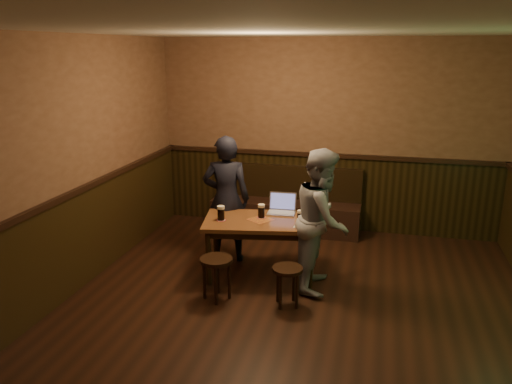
{
  "coord_description": "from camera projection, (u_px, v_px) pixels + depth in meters",
  "views": [
    {
      "loc": [
        0.75,
        -4.25,
        2.65
      ],
      "look_at": [
        -0.58,
        1.03,
        1.07
      ],
      "focal_mm": 35.0,
      "sensor_mm": 36.0,
      "label": 1
    }
  ],
  "objects": [
    {
      "name": "room",
      "position": [
        294.0,
        206.0,
        4.74
      ],
      "size": [
        5.04,
        6.04,
        2.84
      ],
      "color": "black",
      "rests_on": "ground"
    },
    {
      "name": "person_grey",
      "position": [
        322.0,
        220.0,
        5.55
      ],
      "size": [
        0.62,
        0.79,
        1.61
      ],
      "primitive_type": "imported",
      "rotation": [
        0.0,
        0.0,
        1.56
      ],
      "color": "#97979C",
      "rests_on": "ground"
    },
    {
      "name": "person_suit",
      "position": [
        226.0,
        199.0,
        6.28
      ],
      "size": [
        0.66,
        0.51,
        1.62
      ],
      "primitive_type": "imported",
      "rotation": [
        0.0,
        0.0,
        3.35
      ],
      "color": "black",
      "rests_on": "ground"
    },
    {
      "name": "pub_table",
      "position": [
        260.0,
        227.0,
        5.89
      ],
      "size": [
        1.43,
        0.98,
        0.71
      ],
      "rotation": [
        0.0,
        0.0,
        0.18
      ],
      "color": "brown",
      "rests_on": "ground"
    },
    {
      "name": "menu",
      "position": [
        304.0,
        226.0,
        5.64
      ],
      "size": [
        0.22,
        0.16,
        0.0
      ],
      "primitive_type": "cube",
      "rotation": [
        0.0,
        0.0,
        -0.03
      ],
      "color": "silver",
      "rests_on": "pub_table"
    },
    {
      "name": "stool_right",
      "position": [
        287.0,
        275.0,
        5.25
      ],
      "size": [
        0.43,
        0.43,
        0.43
      ],
      "rotation": [
        0.0,
        0.0,
        -0.42
      ],
      "color": "black",
      "rests_on": "ground"
    },
    {
      "name": "pint_right",
      "position": [
        300.0,
        217.0,
        5.73
      ],
      "size": [
        0.1,
        0.1,
        0.15
      ],
      "color": "maroon",
      "rests_on": "pub_table"
    },
    {
      "name": "pint_mid",
      "position": [
        261.0,
        211.0,
        5.9
      ],
      "size": [
        0.11,
        0.11,
        0.17
      ],
      "color": "maroon",
      "rests_on": "pub_table"
    },
    {
      "name": "laptop",
      "position": [
        282.0,
        208.0,
        6.1
      ],
      "size": [
        0.34,
        0.28,
        0.23
      ],
      "rotation": [
        0.0,
        0.0,
        0.05
      ],
      "color": "silver",
      "rests_on": "pub_table"
    },
    {
      "name": "pint_left",
      "position": [
        221.0,
        213.0,
        5.82
      ],
      "size": [
        0.11,
        0.11,
        0.18
      ],
      "color": "maroon",
      "rests_on": "pub_table"
    },
    {
      "name": "stool_left",
      "position": [
        216.0,
        266.0,
        5.37
      ],
      "size": [
        0.43,
        0.43,
        0.48
      ],
      "rotation": [
        0.0,
        0.0,
        0.24
      ],
      "color": "black",
      "rests_on": "ground"
    },
    {
      "name": "bench",
      "position": [
        286.0,
        210.0,
        7.47
      ],
      "size": [
        2.2,
        0.5,
        0.95
      ],
      "color": "black",
      "rests_on": "ground"
    }
  ]
}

